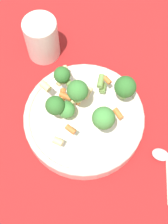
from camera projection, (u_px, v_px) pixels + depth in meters
ground_plane at (84, 122)px, 0.69m from camera, size 3.00×3.00×0.00m
bowl at (84, 118)px, 0.67m from camera, size 0.26×0.26×0.04m
pasta_salad at (87, 98)px, 0.61m from camera, size 0.18×0.20×0.09m
cup at (42, 38)px, 0.71m from camera, size 0.08×0.08×0.11m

